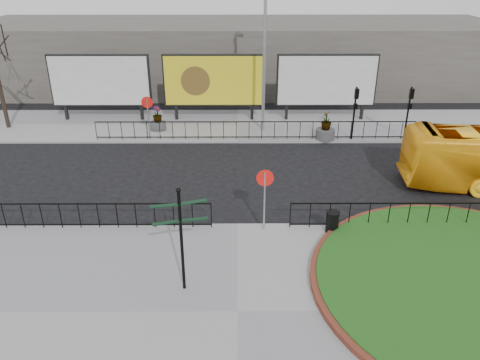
{
  "coord_description": "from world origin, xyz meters",
  "views": [
    {
      "loc": [
        0.03,
        -15.7,
        9.51
      ],
      "look_at": [
        0.09,
        0.54,
        1.75
      ],
      "focal_mm": 35.0,
      "sensor_mm": 36.0,
      "label": 1
    }
  ],
  "objects_px": {
    "lamp_post": "(265,50)",
    "billboard_mid": "(213,81)",
    "fingerpost_sign": "(181,230)",
    "planter_a": "(158,121)",
    "planter_c": "(326,129)",
    "litter_bin": "(332,222)"
  },
  "relations": [
    {
      "from": "billboard_mid",
      "to": "planter_c",
      "type": "xyz_separation_m",
      "value": [
        6.48,
        -3.57,
        -1.89
      ]
    },
    {
      "from": "billboard_mid",
      "to": "planter_c",
      "type": "relative_size",
      "value": 3.78
    },
    {
      "from": "billboard_mid",
      "to": "litter_bin",
      "type": "xyz_separation_m",
      "value": [
        5.05,
        -13.57,
        -2.05
      ]
    },
    {
      "from": "litter_bin",
      "to": "planter_c",
      "type": "xyz_separation_m",
      "value": [
        1.43,
        10.0,
        0.16
      ]
    },
    {
      "from": "lamp_post",
      "to": "litter_bin",
      "type": "distance_m",
      "value": 12.53
    },
    {
      "from": "lamp_post",
      "to": "planter_c",
      "type": "xyz_separation_m",
      "value": [
        3.48,
        -1.6,
        -4.12
      ]
    },
    {
      "from": "fingerpost_sign",
      "to": "planter_a",
      "type": "bearing_deg",
      "value": 91.61
    },
    {
      "from": "lamp_post",
      "to": "litter_bin",
      "type": "relative_size",
      "value": 10.88
    },
    {
      "from": "fingerpost_sign",
      "to": "planter_a",
      "type": "height_order",
      "value": "fingerpost_sign"
    },
    {
      "from": "fingerpost_sign",
      "to": "billboard_mid",
      "type": "bearing_deg",
      "value": 79.25
    },
    {
      "from": "litter_bin",
      "to": "planter_c",
      "type": "height_order",
      "value": "planter_c"
    },
    {
      "from": "billboard_mid",
      "to": "planter_c",
      "type": "bearing_deg",
      "value": -28.85
    },
    {
      "from": "billboard_mid",
      "to": "litter_bin",
      "type": "height_order",
      "value": "billboard_mid"
    },
    {
      "from": "billboard_mid",
      "to": "fingerpost_sign",
      "type": "relative_size",
      "value": 1.76
    },
    {
      "from": "lamp_post",
      "to": "billboard_mid",
      "type": "bearing_deg",
      "value": 146.75
    },
    {
      "from": "lamp_post",
      "to": "planter_a",
      "type": "xyz_separation_m",
      "value": [
        -6.29,
        0.0,
        -4.17
      ]
    },
    {
      "from": "lamp_post",
      "to": "fingerpost_sign",
      "type": "relative_size",
      "value": 2.63
    },
    {
      "from": "planter_a",
      "to": "lamp_post",
      "type": "bearing_deg",
      "value": 0.0
    },
    {
      "from": "billboard_mid",
      "to": "lamp_post",
      "type": "xyz_separation_m",
      "value": [
        3.01,
        -1.97,
        2.23
      ]
    },
    {
      "from": "billboard_mid",
      "to": "planter_a",
      "type": "distance_m",
      "value": 4.29
    },
    {
      "from": "planter_a",
      "to": "planter_c",
      "type": "bearing_deg",
      "value": -9.31
    },
    {
      "from": "lamp_post",
      "to": "litter_bin",
      "type": "xyz_separation_m",
      "value": [
        2.04,
        -11.6,
        -4.28
      ]
    }
  ]
}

